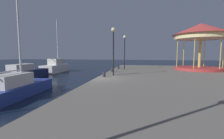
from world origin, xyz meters
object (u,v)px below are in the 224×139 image
at_px(lamp_post_far_end, 125,46).
at_px(bollard_north, 104,74).
at_px(bollard_center, 112,70).
at_px(sailboat_white, 55,67).
at_px(bollard_south, 118,67).
at_px(lamp_post_mid_promenade, 113,43).
at_px(carousel, 201,36).
at_px(sailboat_blue, 15,88).
at_px(motorboat_navy, 24,73).

relative_size(lamp_post_far_end, bollard_north, 10.08).
bearing_deg(bollard_center, sailboat_white, 150.67).
height_order(lamp_post_far_end, bollard_south, lamp_post_far_end).
height_order(lamp_post_mid_promenade, bollard_north, lamp_post_mid_promenade).
distance_m(lamp_post_mid_promenade, bollard_south, 6.73).
bearing_deg(bollard_south, carousel, 2.87).
bearing_deg(bollard_south, bollard_north, -90.92).
distance_m(sailboat_blue, lamp_post_mid_promenade, 7.81).
height_order(sailboat_blue, lamp_post_mid_promenade, sailboat_blue).
xyz_separation_m(bollard_center, bollard_south, (0.14, 3.59, 0.00)).
height_order(motorboat_navy, bollard_center, motorboat_navy).
bearing_deg(bollard_south, bollard_center, -92.23).
xyz_separation_m(sailboat_white, bollard_center, (9.38, -5.27, 0.24)).
distance_m(bollard_center, bollard_south, 3.60).
bearing_deg(sailboat_blue, bollard_center, 58.09).
bearing_deg(lamp_post_far_end, sailboat_blue, -117.62).
distance_m(motorboat_navy, lamp_post_mid_promenade, 10.52).
bearing_deg(lamp_post_far_end, bollard_south, 153.51).
distance_m(motorboat_navy, bollard_center, 9.44).
bearing_deg(motorboat_navy, bollard_north, -15.11).
xyz_separation_m(bollard_north, bollard_south, (0.12, 7.20, 0.00)).
bearing_deg(sailboat_white, carousel, -3.64).
relative_size(bollard_center, bollard_south, 1.00).
height_order(lamp_post_far_end, bollard_center, lamp_post_far_end).
distance_m(sailboat_white, motorboat_navy, 6.34).
bearing_deg(bollard_north, motorboat_navy, 164.89).
relative_size(sailboat_blue, bollard_center, 16.95).
height_order(lamp_post_far_end, bollard_north, lamp_post_far_end).
bearing_deg(lamp_post_mid_promenade, lamp_post_far_end, 86.75).
xyz_separation_m(sailboat_blue, bollard_north, (4.70, 3.91, 0.44)).
height_order(motorboat_navy, bollard_south, motorboat_navy).
xyz_separation_m(sailboat_blue, lamp_post_mid_promenade, (5.28, 4.91, 3.02)).
bearing_deg(motorboat_navy, lamp_post_mid_promenade, -8.77).
bearing_deg(sailboat_blue, lamp_post_far_end, 62.38).
bearing_deg(lamp_post_far_end, bollard_north, -97.57).
height_order(carousel, bollard_center, carousel).
height_order(sailboat_white, bollard_north, sailboat_white).
height_order(sailboat_white, carousel, sailboat_white).
relative_size(sailboat_white, lamp_post_far_end, 1.88).
distance_m(motorboat_navy, bollard_south, 10.60).
xyz_separation_m(lamp_post_far_end, bollard_north, (-0.90, -6.81, -2.58)).
bearing_deg(motorboat_navy, carousel, 15.19).
relative_size(sailboat_blue, sailboat_white, 0.89).
bearing_deg(sailboat_blue, lamp_post_mid_promenade, 42.93).
distance_m(motorboat_navy, lamp_post_far_end, 11.54).
bearing_deg(lamp_post_mid_promenade, bollard_center, 102.93).
distance_m(lamp_post_far_end, bollard_south, 2.73).
height_order(sailboat_white, bollard_south, sailboat_white).
relative_size(motorboat_navy, lamp_post_far_end, 1.45).
bearing_deg(lamp_post_mid_promenade, carousel, 36.73).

